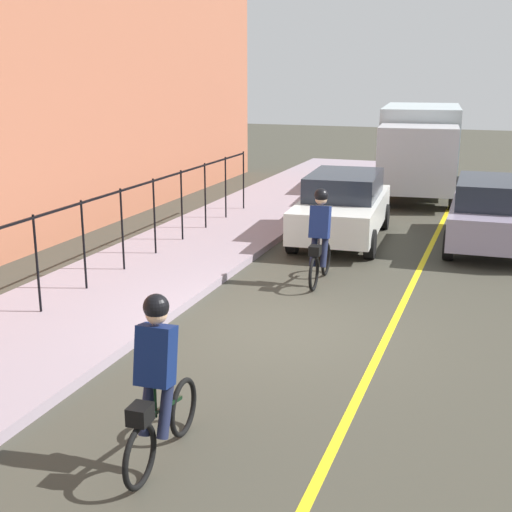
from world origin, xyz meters
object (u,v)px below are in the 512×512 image
cyclist_lead (320,237)px  patrol_sedan (493,212)px  cyclist_follow (158,382)px  box_truck_background (420,146)px  parked_sedan_rear (343,206)px

cyclist_lead → patrol_sedan: cyclist_lead is taller
cyclist_lead → cyclist_follow: bearing=178.3°
cyclist_follow → box_truck_background: 17.42m
cyclist_lead → parked_sedan_rear: cyclist_lead is taller
cyclist_lead → box_truck_background: size_ratio=0.26×
patrol_sedan → cyclist_follow: bearing=163.2°
patrol_sedan → parked_sedan_rear: same height
patrol_sedan → parked_sedan_rear: (-0.45, 3.36, 0.00)m
cyclist_lead → parked_sedan_rear: 3.66m
cyclist_follow → parked_sedan_rear: bearing=0.4°
cyclist_lead → patrol_sedan: (4.08, -2.96, -0.09)m
parked_sedan_rear → box_truck_background: bearing=169.2°
cyclist_lead → box_truck_background: bearing=-4.6°
patrol_sedan → box_truck_background: box_truck_background is taller
cyclist_lead → patrol_sedan: size_ratio=0.41×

